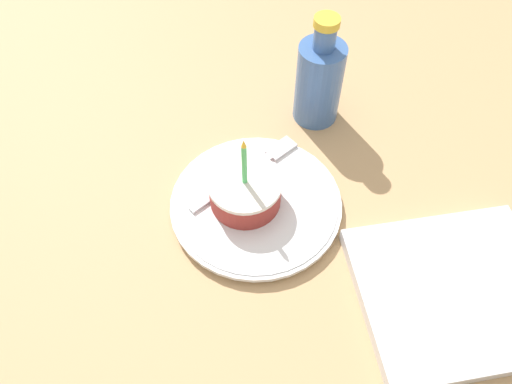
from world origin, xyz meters
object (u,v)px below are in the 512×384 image
Objects in this scene: cake_slice at (249,190)px; marble_board at (454,292)px; bottle at (319,80)px; plate at (256,204)px; fork at (251,169)px.

cake_slice is 0.29m from marble_board.
cake_slice is at bearing 140.15° from bottle.
bottle is at bearing -37.14° from plate.
cake_slice is 0.69× the size of bottle.
bottle is (0.11, -0.12, 0.05)m from fork.
plate is at bearing -111.71° from cake_slice.
bottle reaches higher than plate.
marble_board is (-0.33, -0.10, -0.06)m from bottle.
marble_board is at bearing -127.29° from cake_slice.
plate is 0.06m from fork.
plate is 1.01× the size of marble_board.
plate is 1.91× the size of cake_slice.
cake_slice is 0.21m from bottle.
bottle is (0.16, -0.13, 0.03)m from cake_slice.
marble_board reaches higher than plate.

